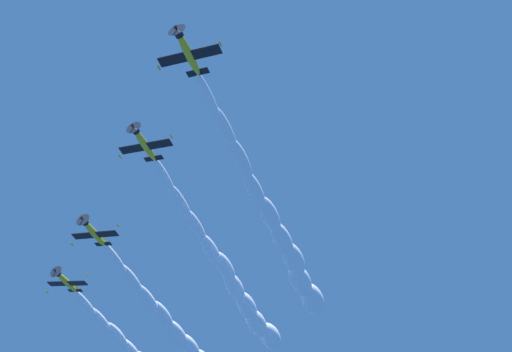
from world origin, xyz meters
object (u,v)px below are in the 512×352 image
Objects in this scene: airplane_right_wingman at (94,232)px; airplane_slot_tail at (66,281)px; airplane_lead at (188,52)px; airplane_left_wingman at (144,144)px.

airplane_slot_tail reaches higher than airplane_right_wingman.
airplane_right_wingman is (-7.67, 39.86, 0.15)m from airplane_lead.
airplane_slot_tail reaches higher than airplane_left_wingman.
airplane_slot_tail is (-8.50, 39.29, 0.10)m from airplane_left_wingman.
airplane_left_wingman is 1.01× the size of airplane_slot_tail.
airplane_left_wingman is 40.19m from airplane_slot_tail.
airplane_lead is 60.19m from airplane_slot_tail.
airplane_left_wingman is 20.85m from airplane_right_wingman.
airplane_right_wingman is 1.00× the size of airplane_slot_tail.
airplane_lead is at bearing -79.11° from airplane_right_wingman.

